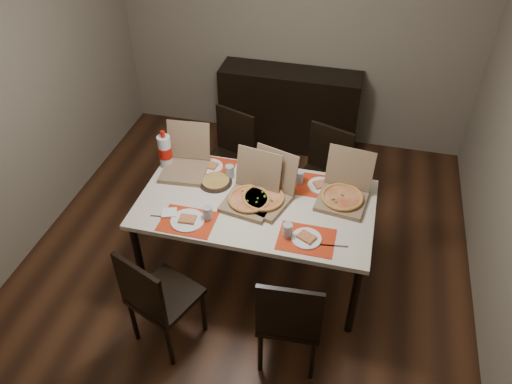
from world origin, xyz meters
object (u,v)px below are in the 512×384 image
chair_near_right (290,317)px  pizza_box_center (251,196)px  dining_table (256,208)px  chair_far_right (323,173)px  dip_bowl (268,189)px  soda_bottle (165,151)px  chair_near_left (157,297)px  sideboard (289,109)px  chair_far_left (229,155)px

chair_near_right → pizza_box_center: bearing=120.4°
dining_table → chair_far_right: bearing=62.2°
chair_near_right → dip_bowl: bearing=111.4°
dining_table → soda_bottle: size_ratio=5.33×
dining_table → soda_bottle: 0.91m
chair_far_right → soda_bottle: soda_bottle is taller
chair_near_left → sideboard: bearing=82.3°
chair_far_left → pizza_box_center: 1.02m
dining_table → chair_far_right: 0.92m
soda_bottle → chair_near_left: bearing=-72.9°
chair_near_left → chair_far_left: size_ratio=1.00×
chair_far_right → soda_bottle: 1.42m
sideboard → soda_bottle: size_ratio=4.44×
pizza_box_center → soda_bottle: 0.85m
chair_far_left → soda_bottle: bearing=-121.3°
chair_near_right → soda_bottle: soda_bottle is taller
pizza_box_center → soda_bottle: (-0.80, 0.28, 0.09)m
chair_far_right → dip_bowl: (-0.37, -0.65, 0.25)m
dining_table → chair_near_left: bearing=-119.4°
sideboard → chair_far_left: chair_far_left is taller
dining_table → chair_near_right: size_ratio=1.94×
dip_bowl → soda_bottle: size_ratio=0.39×
dip_bowl → soda_bottle: bearing=172.2°
dining_table → sideboard: bearing=93.2°
dining_table → chair_near_right: 0.93m
dining_table → pizza_box_center: 0.13m
sideboard → dining_table: (0.11, -1.94, 0.23)m
chair_near_right → dip_bowl: chair_near_right is taller
chair_far_left → dip_bowl: chair_far_left is taller
chair_near_right → chair_far_left: bearing=118.6°
chair_near_right → dip_bowl: size_ratio=7.10×
chair_far_left → dip_bowl: 0.93m
sideboard → pizza_box_center: 1.97m
chair_near_left → pizza_box_center: pizza_box_center is taller
chair_far_left → dining_table: bearing=-61.0°
sideboard → dining_table: size_ratio=0.83×
chair_far_right → pizza_box_center: 0.97m
pizza_box_center → chair_far_right: bearing=60.1°
chair_far_right → dip_bowl: 0.78m
chair_far_left → soda_bottle: size_ratio=2.75×
sideboard → dining_table: bearing=-86.8°
dining_table → chair_far_left: bearing=119.0°
pizza_box_center → soda_bottle: size_ratio=1.35×
sideboard → dip_bowl: 1.82m
sideboard → chair_near_left: size_ratio=1.61×
chair_far_right → soda_bottle: size_ratio=2.75×
chair_far_left → soda_bottle: (-0.36, -0.59, 0.38)m
sideboard → chair_far_right: 1.25m
sideboard → dip_bowl: sideboard is taller
chair_far_right → pizza_box_center: size_ratio=2.03×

